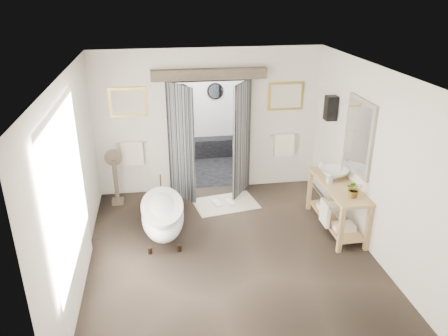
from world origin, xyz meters
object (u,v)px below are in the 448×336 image
Objects in this scene: clawfoot_tub at (163,215)px; basin at (334,174)px; rug at (226,204)px; vanity at (336,203)px.

clawfoot_tub is 3.19× the size of basin.
clawfoot_tub is 1.59m from rug.
basin is at bearing -27.40° from rug.
clawfoot_tub is 3.07m from basin.
clawfoot_tub is 1.33× the size of rug.
rug is 2.21m from basin.
clawfoot_tub is at bearing 176.76° from basin.
rug is 2.40× the size of basin.
vanity is at bearing -34.43° from rug.
clawfoot_tub is 3.00m from vanity.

